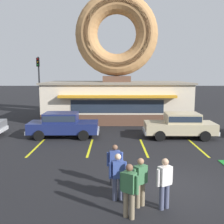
% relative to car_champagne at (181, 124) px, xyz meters
% --- Properties ---
extents(ground_plane, '(160.00, 160.00, 0.00)m').
position_rel_car_champagne_xyz_m(ground_plane, '(-2.20, -7.26, -0.87)').
color(ground_plane, black).
extents(donut_shop_building, '(12.30, 6.75, 10.96)m').
position_rel_car_champagne_xyz_m(donut_shop_building, '(-3.96, 6.69, 2.87)').
color(donut_shop_building, brown).
rests_on(donut_shop_building, ground).
extents(car_champagne, '(4.59, 2.05, 1.60)m').
position_rel_car_champagne_xyz_m(car_champagne, '(0.00, 0.00, 0.00)').
color(car_champagne, '#BCAD89').
rests_on(car_champagne, ground).
extents(car_navy, '(4.58, 2.02, 1.60)m').
position_rel_car_champagne_xyz_m(car_navy, '(-7.54, 0.17, 0.00)').
color(car_navy, navy).
rests_on(car_navy, ground).
extents(pedestrian_blue_sweater_man, '(0.53, 0.40, 1.58)m').
position_rel_car_champagne_xyz_m(pedestrian_blue_sweater_man, '(-2.78, -8.92, -0.00)').
color(pedestrian_blue_sweater_man, '#474C66').
rests_on(pedestrian_blue_sweater_man, ground).
extents(pedestrian_hooded_kid, '(0.51, 0.41, 1.60)m').
position_rel_car_champagne_xyz_m(pedestrian_hooded_kid, '(-3.89, -9.43, 0.01)').
color(pedestrian_hooded_kid, '#7F7056').
rests_on(pedestrian_hooded_kid, ground).
extents(pedestrian_leather_jacket_man, '(0.49, 0.42, 1.55)m').
position_rel_car_champagne_xyz_m(pedestrian_leather_jacket_man, '(-3.50, -8.78, -0.02)').
color(pedestrian_leather_jacket_man, '#7F7056').
rests_on(pedestrian_leather_jacket_man, ground).
extents(pedestrian_clipboard_woman, '(0.58, 0.33, 1.55)m').
position_rel_car_champagne_xyz_m(pedestrian_clipboard_woman, '(-4.18, -8.35, -0.02)').
color(pedestrian_clipboard_woman, '#474C66').
rests_on(pedestrian_clipboard_woman, ground).
extents(pedestrian_beanie_man, '(0.59, 0.27, 1.54)m').
position_rel_car_champagne_xyz_m(pedestrian_beanie_man, '(-4.26, -7.24, -0.03)').
color(pedestrian_beanie_man, '#232328').
rests_on(pedestrian_beanie_man, ground).
extents(trash_bin, '(0.57, 0.57, 0.97)m').
position_rel_car_champagne_xyz_m(trash_bin, '(-9.29, 3.41, -0.37)').
color(trash_bin, '#232833').
rests_on(trash_bin, ground).
extents(traffic_light_pole, '(0.28, 0.47, 5.80)m').
position_rel_car_champagne_xyz_m(traffic_light_pole, '(-12.03, 11.22, 2.84)').
color(traffic_light_pole, '#595B60').
rests_on(traffic_light_pole, ground).
extents(parking_stripe_far_left, '(0.12, 3.60, 0.01)m').
position_rel_car_champagne_xyz_m(parking_stripe_far_left, '(-8.59, -2.26, -0.87)').
color(parking_stripe_far_left, yellow).
rests_on(parking_stripe_far_left, ground).
extents(parking_stripe_left, '(0.12, 3.60, 0.01)m').
position_rel_car_champagne_xyz_m(parking_stripe_left, '(-5.59, -2.26, -0.87)').
color(parking_stripe_left, yellow).
rests_on(parking_stripe_left, ground).
extents(parking_stripe_mid_left, '(0.12, 3.60, 0.01)m').
position_rel_car_champagne_xyz_m(parking_stripe_mid_left, '(-2.59, -2.26, -0.87)').
color(parking_stripe_mid_left, yellow).
rests_on(parking_stripe_mid_left, ground).
extents(parking_stripe_centre, '(0.12, 3.60, 0.01)m').
position_rel_car_champagne_xyz_m(parking_stripe_centre, '(0.41, -2.26, -0.87)').
color(parking_stripe_centre, yellow).
rests_on(parking_stripe_centre, ground).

